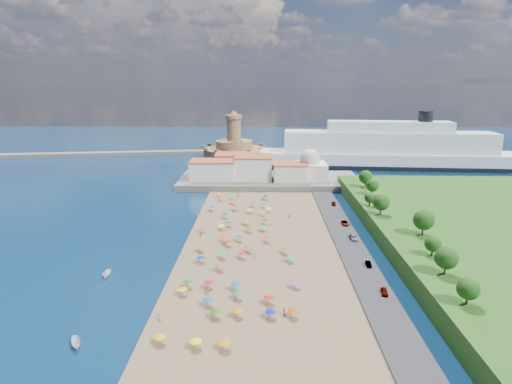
{
  "coord_description": "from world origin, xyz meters",
  "views": [
    {
      "loc": [
        6.62,
        -137.76,
        50.34
      ],
      "look_at": [
        4.0,
        25.0,
        8.0
      ],
      "focal_mm": 30.0,
      "sensor_mm": 36.0,
      "label": 1
    }
  ],
  "objects": [
    {
      "name": "beach_parasols",
      "position": [
        -1.28,
        -10.95,
        2.15
      ],
      "size": [
        31.2,
        116.36,
        2.2
      ],
      "color": "gray",
      "rests_on": "beach"
    },
    {
      "name": "waterfront_buildings",
      "position": [
        -3.05,
        73.64,
        7.88
      ],
      "size": [
        57.0,
        29.0,
        11.0
      ],
      "color": "silver",
      "rests_on": "terrace"
    },
    {
      "name": "parked_cars",
      "position": [
        36.0,
        -3.8,
        1.37
      ],
      "size": [
        2.62,
        80.47,
        1.44
      ],
      "color": "gray",
      "rests_on": "promenade"
    },
    {
      "name": "fortress",
      "position": [
        -12.0,
        138.0,
        6.68
      ],
      "size": [
        40.0,
        40.0,
        32.4
      ],
      "color": "#95754A",
      "rests_on": "ground"
    },
    {
      "name": "ground",
      "position": [
        0.0,
        0.0,
        0.0
      ],
      "size": [
        700.0,
        700.0,
        0.0
      ],
      "primitive_type": "plane",
      "color": "#071938",
      "rests_on": "ground"
    },
    {
      "name": "terrace",
      "position": [
        10.0,
        73.0,
        1.5
      ],
      "size": [
        90.0,
        36.0,
        3.0
      ],
      "primitive_type": "cube",
      "color": "#59544C",
      "rests_on": "ground"
    },
    {
      "name": "breakwater",
      "position": [
        -110.0,
        153.0,
        1.3
      ],
      "size": [
        199.03,
        34.77,
        2.6
      ],
      "primitive_type": "cube",
      "rotation": [
        0.0,
        0.0,
        0.14
      ],
      "color": "#59544C",
      "rests_on": "ground"
    },
    {
      "name": "beachgoers",
      "position": [
        -1.96,
        -2.27,
        1.12
      ],
      "size": [
        36.29,
        99.87,
        1.89
      ],
      "color": "tan",
      "rests_on": "beach"
    },
    {
      "name": "domed_building",
      "position": [
        30.0,
        71.0,
        8.97
      ],
      "size": [
        16.0,
        16.0,
        15.0
      ],
      "color": "silver",
      "rests_on": "terrace"
    },
    {
      "name": "moored_boats",
      "position": [
        -32.04,
        -50.3,
        0.81
      ],
      "size": [
        7.53,
        35.22,
        1.65
      ],
      "color": "white",
      "rests_on": "ground"
    },
    {
      "name": "hillside_trees",
      "position": [
        50.19,
        -5.56,
        10.18
      ],
      "size": [
        13.43,
        105.25,
        7.83
      ],
      "color": "#382314",
      "rests_on": "hillside"
    },
    {
      "name": "cruise_ship",
      "position": [
        80.97,
        116.17,
        9.95
      ],
      "size": [
        155.01,
        34.39,
        33.6
      ],
      "color": "black",
      "rests_on": "ground"
    },
    {
      "name": "jetty",
      "position": [
        -12.0,
        108.0,
        1.2
      ],
      "size": [
        18.0,
        70.0,
        2.4
      ],
      "primitive_type": "cube",
      "color": "#59544C",
      "rests_on": "ground"
    }
  ]
}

